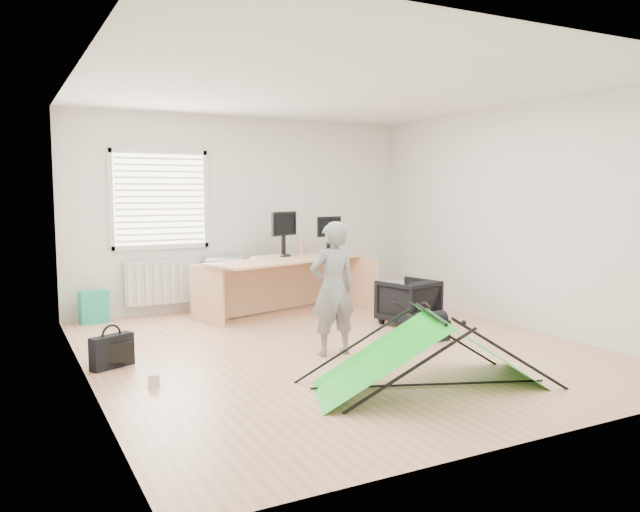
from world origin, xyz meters
name	(u,v)px	position (x,y,z in m)	size (l,w,h in m)	color
ground	(337,348)	(0.00, 0.00, 0.00)	(5.50, 5.50, 0.00)	tan
back_wall	(244,213)	(0.00, 2.75, 1.35)	(5.00, 0.02, 2.70)	silver
window	(160,199)	(-1.20, 2.71, 1.55)	(1.20, 0.06, 1.20)	silver
radiator	(163,282)	(-1.20, 2.67, 0.45)	(1.00, 0.12, 0.60)	silver
desk	(288,287)	(0.26, 1.83, 0.38)	(2.26, 0.72, 0.77)	tan
filing_cabinet	(225,286)	(-0.43, 2.37, 0.38)	(0.49, 0.65, 0.76)	gray
monitor_left	(284,240)	(0.34, 2.14, 0.99)	(0.47, 0.10, 0.45)	black
monitor_right	(329,240)	(1.05, 2.15, 0.96)	(0.41, 0.09, 0.39)	black
keyboard	(267,256)	(0.09, 2.11, 0.78)	(0.48, 0.16, 0.02)	beige
thermos	(302,247)	(0.63, 2.16, 0.88)	(0.06, 0.06, 0.22)	#CA7186
office_chair	(408,302)	(1.37, 0.64, 0.29)	(0.61, 0.63, 0.57)	black
person	(333,289)	(-0.17, -0.20, 0.68)	(0.50, 0.33, 1.36)	gray
kite	(429,350)	(0.07, -1.48, 0.32)	(2.04, 0.89, 0.63)	#10B11B
storage_crate	(398,292)	(2.18, 2.03, 0.15)	(0.54, 0.38, 0.30)	silver
tote_bag	(94,307)	(-2.11, 2.53, 0.21)	(0.35, 0.15, 0.41)	teal
laptop_bag	(112,351)	(-2.24, 0.35, 0.16)	(0.42, 0.13, 0.31)	black
white_box	(154,380)	(-2.01, -0.37, 0.05)	(0.10, 0.10, 0.10)	silver
duffel_bag	(424,331)	(1.03, -0.15, 0.11)	(0.52, 0.27, 0.23)	black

